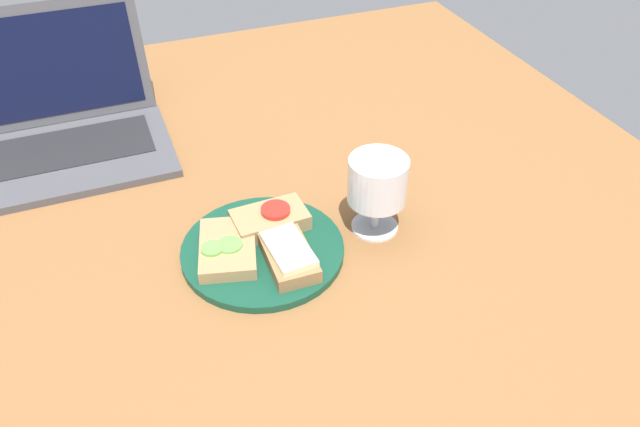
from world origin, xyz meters
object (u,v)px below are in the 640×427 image
at_px(sandwich_with_cucumber, 227,248).
at_px(wine_glass, 377,184).
at_px(laptop, 63,122).
at_px(sandwich_with_tomato, 273,218).
at_px(sandwich_with_cheese, 286,256).
at_px(plate, 263,250).

relative_size(sandwich_with_cucumber, wine_glass, 1.08).
height_order(sandwich_with_cucumber, laptop, laptop).
relative_size(sandwich_with_tomato, laptop, 0.33).
bearing_deg(sandwich_with_cucumber, sandwich_with_cheese, -34.78).
height_order(sandwich_with_cucumber, wine_glass, wine_glass).
xyz_separation_m(plate, sandwich_with_cheese, (0.02, -0.04, 0.02)).
distance_m(wine_glass, laptop, 0.58).
xyz_separation_m(sandwich_with_cheese, sandwich_with_tomato, (0.01, 0.08, -0.00)).
height_order(sandwich_with_cheese, sandwich_with_tomato, same).
bearing_deg(sandwich_with_tomato, wine_glass, -17.68).
bearing_deg(plate, wine_glass, -2.06).
xyz_separation_m(sandwich_with_cucumber, laptop, (-0.19, 0.39, 0.02)).
relative_size(sandwich_with_tomato, wine_glass, 0.91).
xyz_separation_m(wine_glass, laptop, (-0.41, 0.40, -0.03)).
distance_m(plate, sandwich_with_cucumber, 0.05).
distance_m(plate, laptop, 0.46).
relative_size(sandwich_with_cheese, laptop, 0.32).
bearing_deg(sandwich_with_tomato, sandwich_with_cucumber, -155.33).
relative_size(sandwich_with_cheese, sandwich_with_tomato, 0.97).
relative_size(plate, wine_glass, 1.92).
bearing_deg(sandwich_with_cheese, laptop, 120.29).
bearing_deg(sandwich_with_cucumber, laptop, 115.55).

